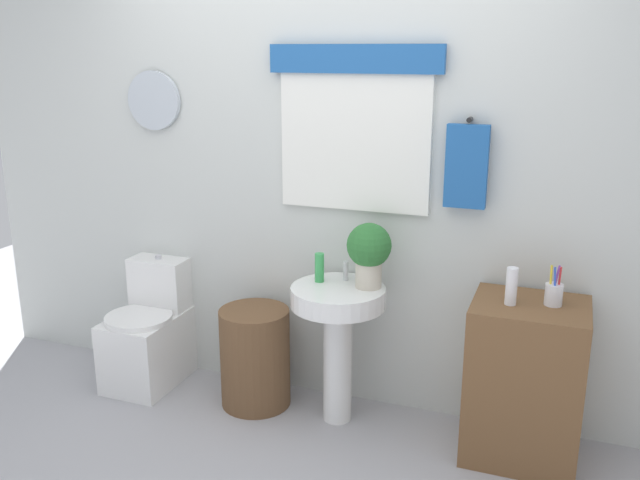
{
  "coord_description": "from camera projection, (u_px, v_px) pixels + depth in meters",
  "views": [
    {
      "loc": [
        1.21,
        -2.2,
        1.9
      ],
      "look_at": [
        0.08,
        0.8,
        0.99
      ],
      "focal_mm": 38.05,
      "sensor_mm": 36.0,
      "label": 1
    }
  ],
  "objects": [
    {
      "name": "back_wall",
      "position": [
        329.0,
        165.0,
        3.58
      ],
      "size": [
        4.4,
        0.18,
        2.6
      ],
      "color": "silver",
      "rests_on": "ground_plane"
    },
    {
      "name": "toilet",
      "position": [
        150.0,
        335.0,
        3.96
      ],
      "size": [
        0.38,
        0.51,
        0.73
      ],
      "color": "white",
      "rests_on": "ground_plane"
    },
    {
      "name": "laundry_hamper",
      "position": [
        255.0,
        357.0,
        3.7
      ],
      "size": [
        0.38,
        0.38,
        0.55
      ],
      "primitive_type": "cylinder",
      "color": "brown",
      "rests_on": "ground_plane"
    },
    {
      "name": "pedestal_sink",
      "position": [
        338.0,
        323.0,
        3.47
      ],
      "size": [
        0.48,
        0.48,
        0.74
      ],
      "color": "white",
      "rests_on": "ground_plane"
    },
    {
      "name": "faucet",
      "position": [
        346.0,
        271.0,
        3.51
      ],
      "size": [
        0.03,
        0.03,
        0.1
      ],
      "primitive_type": "cylinder",
      "color": "silver",
      "rests_on": "pedestal_sink"
    },
    {
      "name": "wooden_cabinet",
      "position": [
        524.0,
        381.0,
        3.2
      ],
      "size": [
        0.52,
        0.44,
        0.78
      ],
      "primitive_type": "cube",
      "color": "brown",
      "rests_on": "ground_plane"
    },
    {
      "name": "soap_bottle",
      "position": [
        319.0,
        268.0,
        3.48
      ],
      "size": [
        0.05,
        0.05,
        0.15
      ],
      "primitive_type": "cylinder",
      "color": "green",
      "rests_on": "pedestal_sink"
    },
    {
      "name": "potted_plant",
      "position": [
        369.0,
        250.0,
        3.37
      ],
      "size": [
        0.22,
        0.22,
        0.33
      ],
      "color": "beige",
      "rests_on": "pedestal_sink"
    },
    {
      "name": "lotion_bottle",
      "position": [
        511.0,
        286.0,
        3.06
      ],
      "size": [
        0.05,
        0.05,
        0.17
      ],
      "primitive_type": "cylinder",
      "color": "white",
      "rests_on": "wooden_cabinet"
    },
    {
      "name": "toothbrush_cup",
      "position": [
        554.0,
        294.0,
        3.06
      ],
      "size": [
        0.08,
        0.08,
        0.19
      ],
      "color": "silver",
      "rests_on": "wooden_cabinet"
    }
  ]
}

